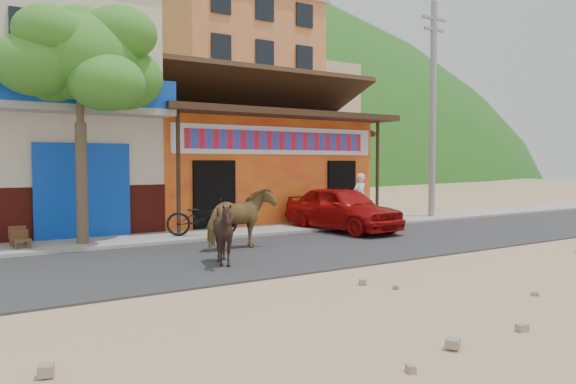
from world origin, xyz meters
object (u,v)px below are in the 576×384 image
tree (80,122)px  cafe_chair_right (21,231)px  utility_pole (433,110)px  red_car (342,208)px  cow_dark (224,234)px  scooter (202,217)px  pedestrian (359,198)px  cow_tan (241,219)px  cafe_chair_left (18,228)px

tree → cafe_chair_right: tree is taller
utility_pole → red_car: size_ratio=1.97×
cow_dark → red_car: red_car is taller
cow_dark → red_car: 6.43m
tree → red_car: (7.40, -1.11, -2.39)m
cafe_chair_right → tree: bearing=-3.2°
scooter → pedestrian: (6.00, 0.38, 0.32)m
tree → red_car: size_ratio=1.48×
cow_tan → red_car: bearing=-84.1°
cafe_chair_left → utility_pole: bearing=3.9°
utility_pole → cow_dark: size_ratio=6.21×
cow_dark → pedestrian: size_ratio=0.78×
cafe_chair_left → cafe_chair_right: bearing=-84.9°
cow_dark → red_car: (5.62, 3.12, 0.05)m
cafe_chair_left → pedestrian: bearing=2.7°
cow_tan → scooter: 2.26m
red_car → cafe_chair_left: size_ratio=4.72×
cow_dark → cafe_chair_left: bearing=-173.3°
utility_pole → cow_tan: (-9.72, -2.76, -3.34)m
utility_pole → pedestrian: size_ratio=4.85×
cafe_chair_right → scooter: bearing=-8.4°
cow_dark → scooter: size_ratio=0.67×
pedestrian → cow_dark: bearing=19.6°
cafe_chair_left → cafe_chair_right: cafe_chair_left is taller
utility_pole → cafe_chair_right: bearing=-179.0°
utility_pole → cafe_chair_right: size_ratio=10.02×
utility_pole → scooter: 10.32m
cow_tan → scooter: size_ratio=0.91×
tree → utility_pole: bearing=0.9°
cow_dark → cafe_chair_right: size_ratio=1.62×
red_car → cafe_chair_right: 8.86m
tree → scooter: tree is taller
tree → pedestrian: (9.10, 0.07, -2.18)m
scooter → cafe_chair_right: size_ratio=2.42×
utility_pole → pedestrian: (-3.70, -0.13, -3.18)m
tree → pedestrian: size_ratio=3.64×
scooter → cafe_chair_left: scooter is taller
tree → cafe_chair_left: bearing=159.7°
scooter → cafe_chair_left: 4.58m
red_car → pedestrian: pedestrian is taller
utility_pole → pedestrian: utility_pole is taller
tree → cafe_chair_left: tree is taller
utility_pole → cow_dark: (-11.02, -4.43, -3.44)m
cow_tan → cafe_chair_left: bearing=42.7°
cow_dark → pedestrian: bearing=93.2°
cow_tan → cow_dark: size_ratio=1.36×
cow_dark → cafe_chair_right: bearing=-169.9°
pedestrian → cafe_chair_left: 10.52m
cafe_chair_right → cow_dark: bearing=-57.9°
utility_pole → pedestrian: 4.88m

